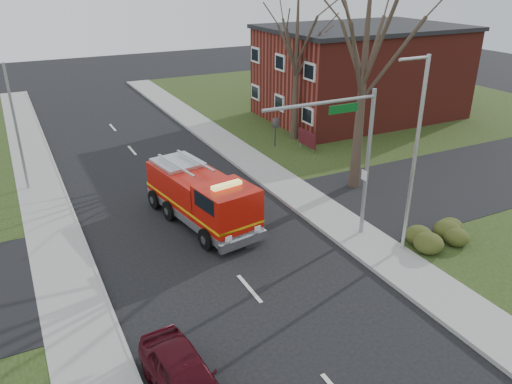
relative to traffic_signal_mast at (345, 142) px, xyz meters
name	(u,v)px	position (x,y,z in m)	size (l,w,h in m)	color
ground	(249,289)	(-5.21, -1.50, -4.71)	(120.00, 120.00, 0.00)	black
sidewalk_right	(377,250)	(0.99, -1.50, -4.63)	(2.40, 80.00, 0.15)	gray
sidewalk_left	(83,336)	(-11.41, -1.50, -4.63)	(2.40, 80.00, 0.15)	gray
brick_building	(361,72)	(13.79, 16.50, -1.05)	(15.40, 10.40, 7.25)	maroon
health_center_sign	(307,139)	(5.29, 11.00, -3.83)	(0.12, 2.00, 1.40)	#491118
hedge_corner	(443,235)	(3.79, -2.50, -4.13)	(2.80, 2.00, 0.90)	#323C16
bare_tree_near	(365,53)	(4.29, 4.50, 2.71)	(6.00, 6.00, 12.00)	#372A21
bare_tree_far	(297,47)	(5.79, 13.50, 1.78)	(5.25, 5.25, 10.50)	#372A21
traffic_signal_mast	(345,142)	(0.00, 0.00, 0.00)	(5.29, 0.18, 6.80)	gray
streetlight_pole	(414,153)	(1.93, -2.00, -0.16)	(1.48, 0.16, 8.40)	#B7BABF
utility_pole_far	(17,130)	(-12.01, 12.50, -1.21)	(0.14, 0.14, 7.00)	gray
fire_engine	(202,198)	(-4.76, 4.48, -3.43)	(3.59, 7.28, 2.81)	#B71208
parked_car_maroon	(184,376)	(-9.18, -5.34, -4.02)	(1.62, 4.02, 1.37)	#3D0912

